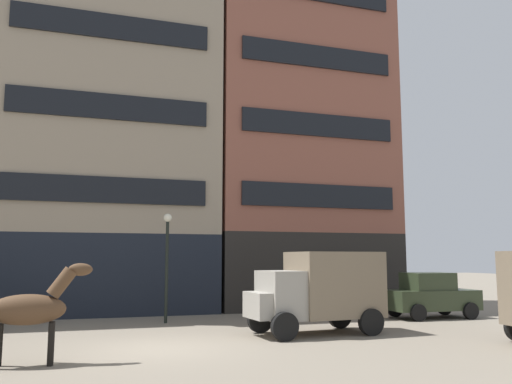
{
  "coord_description": "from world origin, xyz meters",
  "views": [
    {
      "loc": [
        -1.97,
        -14.57,
        2.41
      ],
      "look_at": [
        3.42,
        2.16,
        4.64
      ],
      "focal_mm": 36.75,
      "sensor_mm": 36.0,
      "label": 1
    }
  ],
  "objects_px": {
    "streetlamp_curbside": "(167,251)",
    "delivery_truck_near": "(319,289)",
    "draft_horse": "(32,309)",
    "sedan_light": "(431,295)"
  },
  "relations": [
    {
      "from": "streetlamp_curbside",
      "to": "delivery_truck_near",
      "type": "bearing_deg",
      "value": -45.42
    },
    {
      "from": "delivery_truck_near",
      "to": "streetlamp_curbside",
      "type": "bearing_deg",
      "value": 134.58
    },
    {
      "from": "draft_horse",
      "to": "delivery_truck_near",
      "type": "distance_m",
      "value": 8.75
    },
    {
      "from": "draft_horse",
      "to": "streetlamp_curbside",
      "type": "xyz_separation_m",
      "value": [
        4.07,
        6.94,
        1.4
      ]
    },
    {
      "from": "delivery_truck_near",
      "to": "sedan_light",
      "type": "relative_size",
      "value": 1.19
    },
    {
      "from": "draft_horse",
      "to": "streetlamp_curbside",
      "type": "distance_m",
      "value": 8.16
    },
    {
      "from": "draft_horse",
      "to": "delivery_truck_near",
      "type": "height_order",
      "value": "delivery_truck_near"
    },
    {
      "from": "delivery_truck_near",
      "to": "streetlamp_curbside",
      "type": "relative_size",
      "value": 1.08
    },
    {
      "from": "sedan_light",
      "to": "streetlamp_curbside",
      "type": "height_order",
      "value": "streetlamp_curbside"
    },
    {
      "from": "draft_horse",
      "to": "sedan_light",
      "type": "relative_size",
      "value": 0.63
    }
  ]
}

